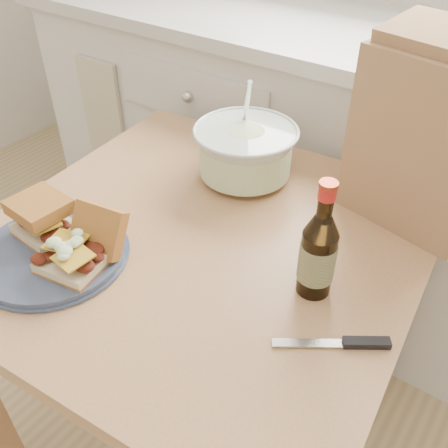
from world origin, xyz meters
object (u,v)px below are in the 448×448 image
Objects in this scene: coleslaw_bowl at (245,154)px; paper_bag at (429,140)px; dining_table at (204,272)px; beer_bottle at (318,253)px; plate at (53,254)px.

paper_bag is (0.37, 0.09, 0.11)m from coleslaw_bowl.
paper_bag reaches higher than coleslaw_bowl.
beer_bottle is (0.26, -0.01, 0.19)m from dining_table.
plate is 0.81× the size of paper_bag.
dining_table is 2.62× the size of paper_bag.
beer_bottle reaches higher than plate.
beer_bottle is 0.35m from paper_bag.
coleslaw_bowl is at bearing -154.41° from paper_bag.
beer_bottle is 0.65× the size of paper_bag.
beer_bottle is at bearing -6.19° from dining_table.
beer_bottle reaches higher than dining_table.
plate reaches higher than dining_table.
coleslaw_bowl is at bearing 98.00° from dining_table.
plate is 1.23× the size of beer_bottle.
plate is 0.77m from paper_bag.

